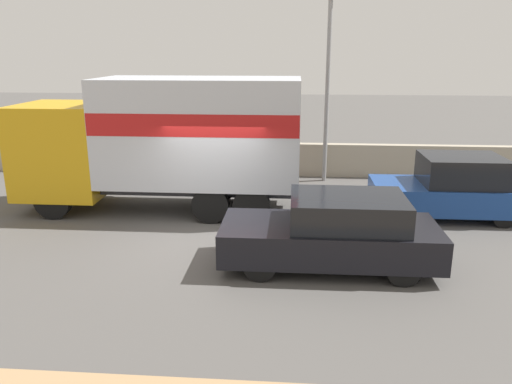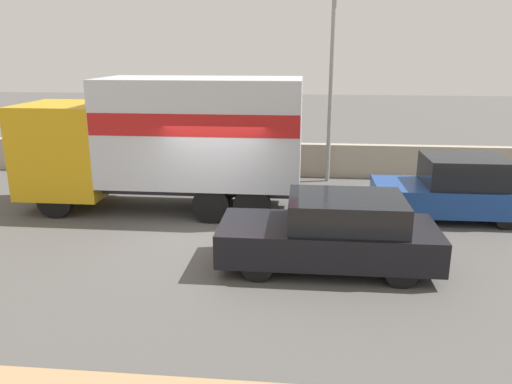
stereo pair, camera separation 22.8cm
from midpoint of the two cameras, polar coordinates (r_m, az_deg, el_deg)
ground_plane at (r=11.86m, az=-4.81°, el=-5.23°), size 80.00×80.00×0.00m
stone_wall_backdrop at (r=17.72m, az=-1.20°, el=3.86°), size 60.00×0.35×1.14m
street_lamp at (r=16.58m, az=9.01°, el=13.20°), size 0.56×0.28×6.01m
box_truck at (r=13.66m, az=-9.36°, el=6.24°), size 7.54×2.41×3.58m
car_hatchback at (r=10.18m, az=9.36°, el=-4.60°), size 4.34×1.82×1.50m
car_sedan_second at (r=14.03m, az=22.10°, el=0.32°), size 3.87×1.80×1.64m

